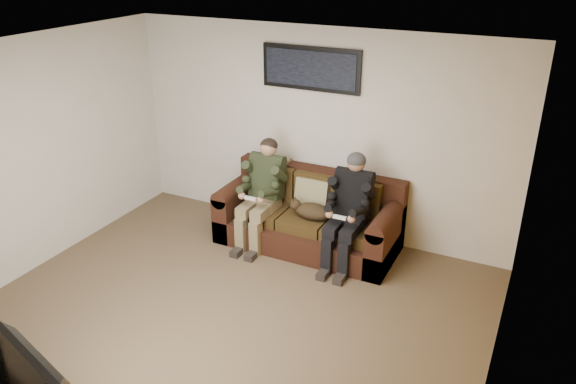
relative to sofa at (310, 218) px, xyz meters
The scene contains 15 objects.
floor 1.86m from the sofa, 94.09° to the right, with size 5.00×5.00×0.00m, color brown.
ceiling 2.91m from the sofa, 94.09° to the right, with size 5.00×5.00×0.00m, color silver.
wall_back 1.06m from the sofa, 107.23° to the left, with size 5.00×5.00×0.00m, color beige.
wall_front 4.19m from the sofa, 91.84° to the right, with size 5.00×5.00×0.00m, color beige.
wall_left 3.34m from the sofa, 145.20° to the right, with size 4.50×4.50×0.00m, color beige.
wall_right 3.14m from the sofa, 37.66° to the right, with size 4.50×4.50×0.00m, color beige.
accent_wall_right 3.14m from the sofa, 37.78° to the right, with size 4.50×4.50×0.00m, color #BD7B12.
sofa is the anchor object (origin of this frame).
throw_pillow 0.30m from the sofa, 90.00° to the left, with size 0.42×0.12×0.40m, color #8D855C.
throw_blanket 0.91m from the sofa, 157.48° to the left, with size 0.45×0.22×0.08m, color tan.
person_left 0.71m from the sofa, 161.99° to the right, with size 0.51×0.87×1.29m.
person_right 0.71m from the sofa, 17.97° to the right, with size 0.51×0.86×1.30m.
cat 0.28m from the sofa, 62.34° to the right, with size 0.66×0.26×0.24m.
framed_poster 1.81m from the sofa, 117.29° to the left, with size 1.25×0.05×0.52m.
television 3.82m from the sofa, 94.36° to the right, with size 1.20×0.16×0.69m, color black.
Camera 1 is at (2.62, -3.86, 3.49)m, focal length 35.00 mm.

